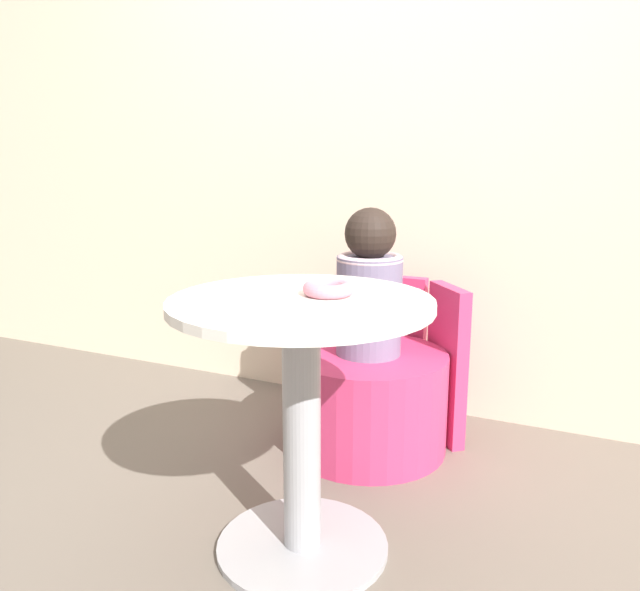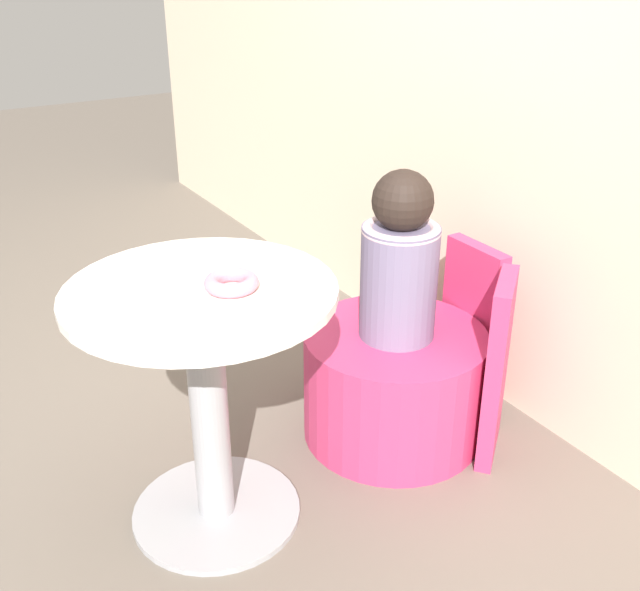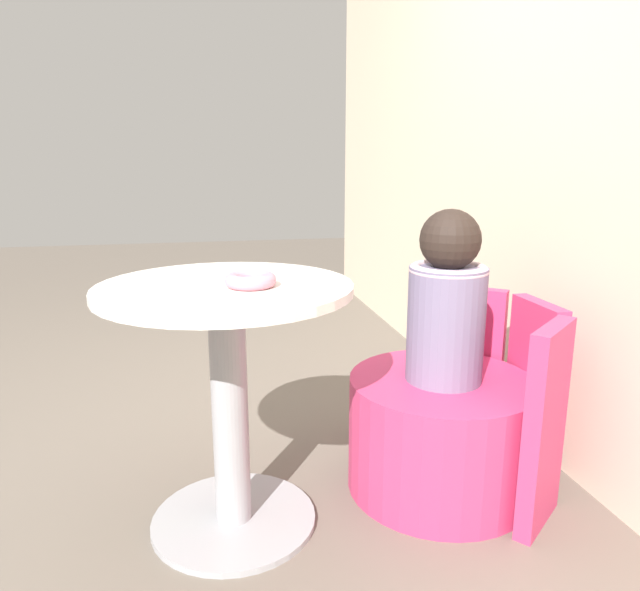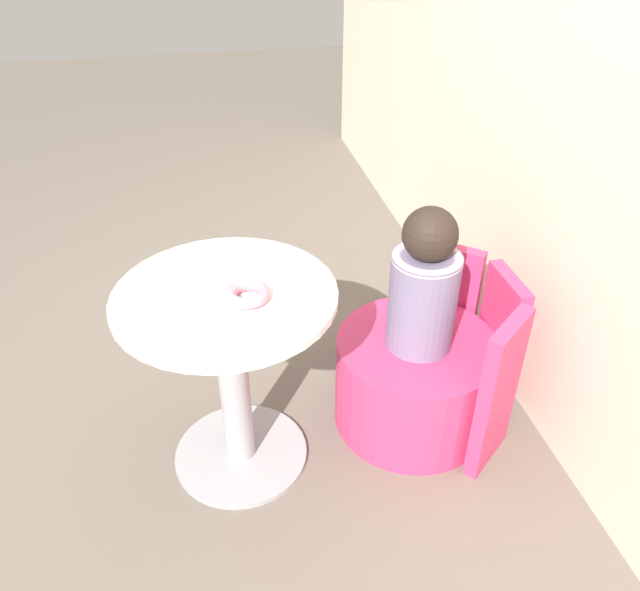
# 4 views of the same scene
# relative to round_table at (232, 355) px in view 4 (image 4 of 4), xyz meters

# --- Properties ---
(ground_plane) EXTENTS (12.00, 12.00, 0.00)m
(ground_plane) POSITION_rel_round_table_xyz_m (-0.02, -0.00, -0.46)
(ground_plane) COLOR #665B51
(back_wall) EXTENTS (6.00, 0.06, 2.40)m
(back_wall) POSITION_rel_round_table_xyz_m (-0.02, 1.13, 0.74)
(back_wall) COLOR beige
(back_wall) RESTS_ON ground_plane
(round_table) EXTENTS (0.67, 0.67, 0.70)m
(round_table) POSITION_rel_round_table_xyz_m (0.00, 0.00, 0.00)
(round_table) COLOR #99999E
(round_table) RESTS_ON ground_plane
(tub_chair) EXTENTS (0.57, 0.57, 0.36)m
(tub_chair) POSITION_rel_round_table_xyz_m (-0.06, 0.65, -0.28)
(tub_chair) COLOR #C63360
(tub_chair) RESTS_ON ground_plane
(booth_backrest) EXTENTS (0.67, 0.25, 0.59)m
(booth_backrest) POSITION_rel_round_table_xyz_m (-0.06, 0.89, -0.17)
(booth_backrest) COLOR #C63360
(booth_backrest) RESTS_ON ground_plane
(child_figure) EXTENTS (0.23, 0.23, 0.52)m
(child_figure) POSITION_rel_round_table_xyz_m (-0.06, 0.65, 0.14)
(child_figure) COLOR slate
(child_figure) RESTS_ON tub_chair
(donut) EXTENTS (0.13, 0.13, 0.04)m
(donut) POSITION_rel_round_table_xyz_m (0.05, 0.06, 0.26)
(donut) COLOR pink
(donut) RESTS_ON round_table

